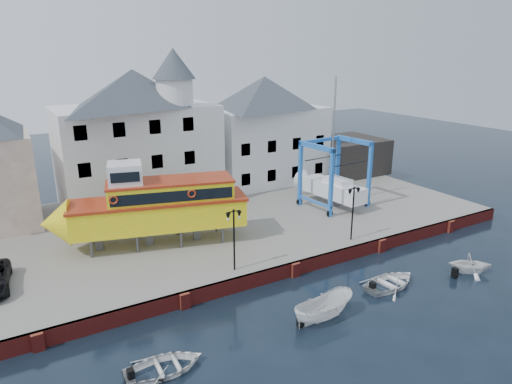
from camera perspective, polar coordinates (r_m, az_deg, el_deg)
ground at (r=31.78m, az=4.86°, el=-10.44°), size 140.00×140.00×0.00m
hardstanding at (r=40.26m, az=-4.10°, el=-3.51°), size 44.00×22.00×1.00m
quay_wall at (r=31.63m, az=4.78°, el=-9.57°), size 44.00×0.47×1.00m
building_white_main at (r=43.52m, az=-14.47°, el=6.91°), size 14.00×8.30×14.00m
building_white_right at (r=49.67m, az=1.04°, el=7.80°), size 12.00×8.00×11.20m
shed_dark at (r=54.61m, az=11.17°, el=4.49°), size 8.00×7.00×4.00m
lamp_post_left at (r=29.09m, az=-2.79°, el=-4.06°), size 1.12×0.32×4.20m
lamp_post_right at (r=34.55m, az=12.09°, el=-0.95°), size 1.12×0.32×4.20m
tour_boat at (r=33.94m, az=-13.41°, el=-1.76°), size 14.81×6.92×6.28m
travel_lift at (r=42.85m, az=9.07°, el=1.05°), size 5.82×7.85×11.62m
motorboat_a at (r=27.43m, az=8.38°, el=-15.45°), size 4.20×1.79×1.59m
motorboat_b at (r=31.67m, az=16.42°, el=-11.25°), size 4.34×3.27×0.85m
motorboat_c at (r=35.44m, az=25.10°, el=-9.08°), size 3.80×3.72×1.52m
motorboat_d at (r=23.93m, az=-11.35°, el=-21.14°), size 3.96×2.92×0.79m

